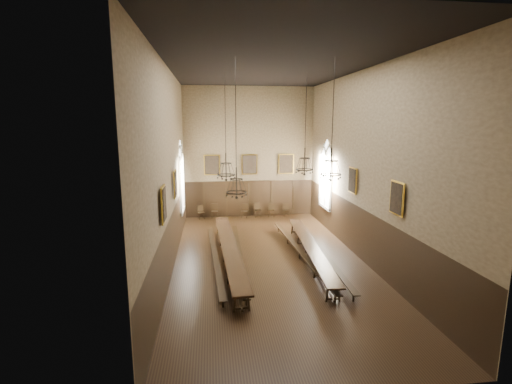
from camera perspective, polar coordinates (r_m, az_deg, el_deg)
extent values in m
cube|color=black|center=(18.09, 2.04, -10.65)|extent=(9.00, 18.00, 0.02)
cube|color=black|center=(17.04, 2.25, 18.91)|extent=(9.00, 18.00, 0.02)
cube|color=#867353|center=(25.88, -1.05, 6.05)|extent=(9.00, 0.02, 9.00)
cube|color=#867353|center=(8.35, 12.04, -3.77)|extent=(9.00, 0.02, 9.00)
cube|color=#867353|center=(16.87, -13.19, 3.36)|extent=(0.02, 18.00, 9.00)
cube|color=#867353|center=(18.25, 16.29, 3.74)|extent=(0.02, 18.00, 9.00)
cube|color=black|center=(17.80, -4.15, -8.28)|extent=(1.15, 10.71, 0.07)
cube|color=black|center=(18.24, 8.34, -8.16)|extent=(1.33, 9.61, 0.07)
cube|color=black|center=(17.72, -6.32, -9.80)|extent=(0.74, 9.15, 0.05)
cube|color=black|center=(17.94, -2.65, -9.43)|extent=(0.44, 9.51, 0.05)
cube|color=black|center=(18.42, 6.74, -8.88)|extent=(0.79, 9.97, 0.05)
cube|color=black|center=(18.39, 10.34, -9.13)|extent=(0.62, 9.21, 0.05)
cube|color=black|center=(25.88, -8.43, -3.15)|extent=(0.53, 0.53, 0.05)
cube|color=black|center=(26.00, -8.43, -2.53)|extent=(0.41, 0.17, 0.50)
cube|color=black|center=(25.96, -6.38, -3.00)|extent=(0.47, 0.47, 0.05)
cube|color=black|center=(26.09, -6.40, -2.33)|extent=(0.45, 0.06, 0.53)
cube|color=black|center=(25.97, -1.76, -2.97)|extent=(0.55, 0.55, 0.05)
cube|color=black|center=(26.09, -1.80, -2.33)|extent=(0.42, 0.18, 0.51)
cube|color=black|center=(26.14, 0.25, -2.83)|extent=(0.50, 0.50, 0.05)
cube|color=black|center=(26.26, 0.20, -2.17)|extent=(0.45, 0.10, 0.53)
cube|color=black|center=(26.18, 2.38, -2.88)|extent=(0.49, 0.49, 0.05)
cube|color=black|center=(26.29, 2.32, -2.25)|extent=(0.42, 0.11, 0.50)
cube|color=black|center=(26.45, 4.66, -2.81)|extent=(0.41, 0.41, 0.05)
cube|color=black|center=(26.56, 4.59, -2.22)|extent=(0.41, 0.05, 0.48)
cylinder|color=black|center=(19.20, -4.76, 11.96)|extent=(0.03, 0.03, 3.97)
torus|color=black|center=(19.38, -4.62, 2.62)|extent=(0.94, 0.94, 0.06)
torus|color=black|center=(19.30, -4.64, 4.41)|extent=(0.60, 0.60, 0.04)
cylinder|color=black|center=(19.31, -4.64, 4.08)|extent=(0.07, 0.07, 1.33)
cylinder|color=black|center=(19.31, 7.69, 12.28)|extent=(0.03, 0.03, 3.71)
torus|color=black|center=(19.44, 7.47, 3.44)|extent=(0.92, 0.92, 0.05)
torus|color=black|center=(19.38, 7.52, 5.18)|extent=(0.58, 0.58, 0.04)
cylinder|color=black|center=(19.39, 7.51, 4.86)|extent=(0.06, 0.06, 1.29)
cylinder|color=black|center=(14.64, -3.13, 12.00)|extent=(0.03, 0.03, 4.19)
torus|color=black|center=(14.89, -3.01, -0.05)|extent=(0.82, 0.82, 0.05)
torus|color=black|center=(14.80, -3.03, 1.97)|extent=(0.52, 0.52, 0.04)
cylinder|color=black|center=(14.81, -3.03, 1.60)|extent=(0.06, 0.06, 1.16)
cylinder|color=black|center=(15.00, 11.81, 13.19)|extent=(0.03, 0.03, 3.44)
torus|color=black|center=(15.12, 11.42, 2.66)|extent=(0.85, 0.85, 0.05)
torus|color=black|center=(15.05, 11.49, 4.73)|extent=(0.54, 0.54, 0.04)
cylinder|color=black|center=(15.07, 11.48, 4.35)|extent=(0.06, 0.06, 1.20)
cube|color=gold|center=(25.68, -6.81, 4.15)|extent=(1.10, 0.12, 1.40)
cube|color=black|center=(25.68, -6.81, 4.15)|extent=(0.98, 0.02, 1.28)
cube|color=gold|center=(25.82, -1.01, 4.26)|extent=(1.10, 0.12, 1.40)
cube|color=black|center=(25.82, -1.01, 4.26)|extent=(0.98, 0.02, 1.28)
cube|color=gold|center=(26.22, 4.66, 4.32)|extent=(1.10, 0.12, 1.40)
cube|color=black|center=(26.22, 4.66, 4.32)|extent=(0.98, 0.02, 1.28)
cube|color=gold|center=(17.95, -12.34, 1.23)|extent=(0.12, 1.00, 1.30)
cube|color=black|center=(17.95, -12.34, 1.23)|extent=(0.02, 0.88, 1.18)
cube|color=gold|center=(13.55, -14.03, -1.83)|extent=(0.12, 1.00, 1.30)
cube|color=black|center=(13.55, -14.03, -1.83)|extent=(0.02, 0.88, 1.18)
cube|color=gold|center=(19.22, 14.65, 1.74)|extent=(0.12, 1.00, 1.30)
cube|color=black|center=(19.22, 14.65, 1.74)|extent=(0.02, 0.88, 1.18)
cube|color=gold|center=(15.19, 20.86, -0.89)|extent=(0.12, 1.00, 1.30)
cube|color=black|center=(15.19, 20.86, -0.89)|extent=(0.02, 0.88, 1.18)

